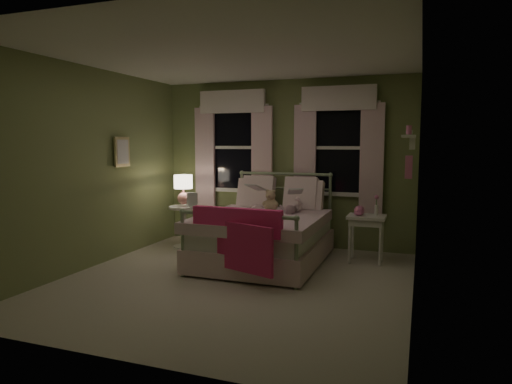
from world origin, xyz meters
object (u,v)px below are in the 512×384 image
at_px(child_right, 293,190).
at_px(nightstand_right, 366,223).
at_px(bed, 265,234).
at_px(nightstand_left, 184,221).
at_px(teddy_bear, 271,202).
at_px(child_left, 256,191).
at_px(table_lamp, 183,187).

height_order(child_right, nightstand_right, child_right).
bearing_deg(bed, nightstand_left, 165.04).
bearing_deg(teddy_bear, bed, -90.00).
relative_size(nightstand_left, nightstand_right, 1.02).
distance_m(child_right, nightstand_right, 1.11).
bearing_deg(child_left, child_right, 174.39).
bearing_deg(teddy_bear, nightstand_left, 175.02).
relative_size(teddy_bear, nightstand_left, 0.49).
relative_size(bed, nightstand_right, 3.18).
bearing_deg(bed, nightstand_right, 18.48).
bearing_deg(child_left, bed, 117.99).
bearing_deg(nightstand_left, bed, -14.96).
distance_m(teddy_bear, nightstand_left, 1.51).
xyz_separation_m(bed, nightstand_left, (-1.46, 0.39, 0.03)).
distance_m(bed, child_right, 0.77).
height_order(child_right, teddy_bear, child_right).
bearing_deg(nightstand_right, teddy_bear, -172.43).
height_order(teddy_bear, nightstand_right, teddy_bear).
distance_m(bed, teddy_bear, 0.49).
bearing_deg(child_right, bed, 52.29).
height_order(bed, nightstand_left, bed).
height_order(child_left, nightstand_right, child_left).
relative_size(teddy_bear, nightstand_right, 0.50).
height_order(nightstand_left, table_lamp, table_lamp).
xyz_separation_m(nightstand_left, table_lamp, (0.00, 0.00, 0.54)).
distance_m(bed, nightstand_right, 1.39).
height_order(teddy_bear, nightstand_left, teddy_bear).
bearing_deg(nightstand_left, table_lamp, 0.00).
relative_size(bed, teddy_bear, 6.38).
relative_size(child_left, table_lamp, 1.56).
bearing_deg(nightstand_left, nightstand_right, 0.96).
height_order(bed, child_left, child_left).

